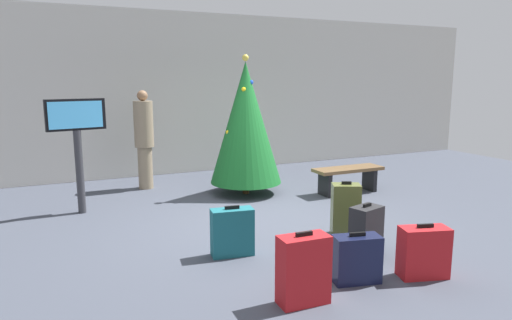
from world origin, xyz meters
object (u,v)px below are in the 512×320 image
Objects in this scene: suitcase_0 at (303,270)px; suitcase_2 at (346,210)px; waiting_bench at (348,174)px; suitcase_4 at (356,259)px; traveller_0 at (144,137)px; suitcase_5 at (366,230)px; holiday_tree at (246,123)px; suitcase_1 at (232,232)px; suitcase_3 at (424,252)px; flight_info_kiosk at (77,134)px.

suitcase_2 reaches higher than suitcase_0.
suitcase_4 reaches higher than waiting_bench.
suitcase_5 is (1.78, -4.47, -0.70)m from traveller_0.
holiday_tree is at bearing -36.39° from traveller_0.
suitcase_2 is at bearing 58.96° from suitcase_4.
waiting_bench is at bearing 55.50° from suitcase_4.
suitcase_0 is 1.14× the size of suitcase_5.
suitcase_1 is 1.14× the size of suitcase_4.
suitcase_5 reaches higher than suitcase_4.
suitcase_4 is 0.86m from suitcase_5.
suitcase_4 is (-0.43, -3.90, -1.06)m from holiday_tree.
suitcase_3 is at bearing -70.17° from traveller_0.
suitcase_3 is (-0.03, -1.45, -0.08)m from suitcase_2.
holiday_tree is 4.23m from suitcase_3.
suitcase_2 is 1.20× the size of suitcase_5.
waiting_bench is 2.26× the size of suitcase_3.
traveller_0 is 3.93m from suitcase_1.
waiting_bench is 2.47× the size of suitcase_4.
suitcase_0 is 1.40m from suitcase_1.
traveller_0 is (-3.34, 1.94, 0.64)m from waiting_bench.
suitcase_0 is at bearing -85.26° from traveller_0.
suitcase_2 is at bearing 43.62° from suitcase_0.
flight_info_kiosk is 4.45m from suitcase_0.
flight_info_kiosk is (-2.85, -0.05, -0.05)m from holiday_tree.
suitcase_5 is at bearing -46.88° from flight_info_kiosk.
traveller_0 is 5.66m from suitcase_3.
waiting_bench is 2.17× the size of suitcase_1.
waiting_bench is (4.59, -0.70, -0.90)m from flight_info_kiosk.
suitcase_1 is at bearing 96.89° from suitcase_0.
traveller_0 is at bearing 143.61° from holiday_tree.
waiting_bench is 2.97m from suitcase_5.
suitcase_4 is at bearing -53.42° from suitcase_1.
suitcase_1 is at bearing -178.73° from suitcase_2.
suitcase_1 reaches higher than suitcase_4.
suitcase_0 reaches higher than suitcase_3.
suitcase_2 is at bearing 76.52° from suitcase_5.
flight_info_kiosk is 4.54m from suitcase_5.
holiday_tree is at bearing 63.51° from suitcase_1.
waiting_bench is at bearing 32.09° from suitcase_1.
suitcase_3 is 1.09× the size of suitcase_4.
holiday_tree is at bearing 93.04° from suitcase_5.
suitcase_0 is 0.76m from suitcase_4.
waiting_bench is at bearing -8.73° from flight_info_kiosk.
flight_info_kiosk is 4.73m from waiting_bench.
suitcase_4 is at bearing 12.74° from suitcase_0.
holiday_tree reaches higher than suitcase_2.
suitcase_2 reaches higher than suitcase_5.
suitcase_1 is at bearing 158.14° from suitcase_5.
holiday_tree is 3.57× the size of suitcase_0.
suitcase_2 is at bearing -82.92° from holiday_tree.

